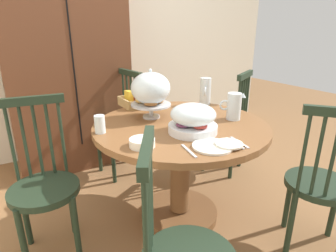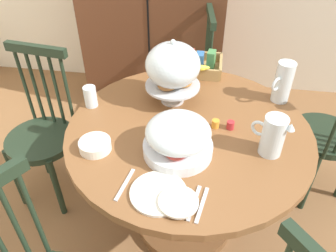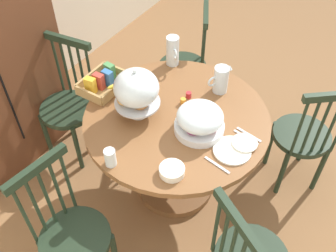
{
  "view_description": "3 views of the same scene",
  "coord_description": "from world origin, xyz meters",
  "px_view_note": "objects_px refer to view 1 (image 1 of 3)",
  "views": [
    {
      "loc": [
        -1.07,
        -1.32,
        1.35
      ],
      "look_at": [
        -0.17,
        0.14,
        0.74
      ],
      "focal_mm": 30.04,
      "sensor_mm": 36.0,
      "label": 1
    },
    {
      "loc": [
        0.01,
        -1.09,
        1.74
      ],
      "look_at": [
        -0.17,
        0.14,
        0.74
      ],
      "focal_mm": 35.81,
      "sensor_mm": 36.0,
      "label": 2
    },
    {
      "loc": [
        -1.55,
        -0.73,
        2.42
      ],
      "look_at": [
        -0.17,
        0.14,
        0.74
      ],
      "focal_mm": 41.46,
      "sensor_mm": 36.0,
      "label": 3
    }
  ],
  "objects_px": {
    "windsor_chair_by_cabinet": "(44,188)",
    "windsor_chair_near_window": "(120,128)",
    "milk_pitcher": "(205,92)",
    "windsor_chair_far_side": "(320,186)",
    "pastry_stand_with_dome": "(151,90)",
    "cereal_bowl": "(142,143)",
    "orange_juice_pitcher": "(234,107)",
    "china_plate_large": "(213,146)",
    "drinking_glass": "(100,124)",
    "wooden_armoire": "(67,67)",
    "dining_table": "(180,153)",
    "cereal_basket": "(141,100)",
    "china_plate_small": "(229,144)",
    "windsor_chair_host_seat": "(226,126)",
    "fruit_platter_covered": "(193,119)"
  },
  "relations": [
    {
      "from": "windsor_chair_near_window",
      "to": "milk_pitcher",
      "type": "relative_size",
      "value": 4.48
    },
    {
      "from": "pastry_stand_with_dome",
      "to": "windsor_chair_far_side",
      "type": "bearing_deg",
      "value": -54.74
    },
    {
      "from": "windsor_chair_near_window",
      "to": "milk_pitcher",
      "type": "height_order",
      "value": "windsor_chair_near_window"
    },
    {
      "from": "orange_juice_pitcher",
      "to": "china_plate_small",
      "type": "height_order",
      "value": "orange_juice_pitcher"
    },
    {
      "from": "drinking_glass",
      "to": "orange_juice_pitcher",
      "type": "bearing_deg",
      "value": -14.31
    },
    {
      "from": "windsor_chair_near_window",
      "to": "fruit_platter_covered",
      "type": "bearing_deg",
      "value": -86.8
    },
    {
      "from": "windsor_chair_near_window",
      "to": "cereal_bowl",
      "type": "distance_m",
      "value": 1.17
    },
    {
      "from": "drinking_glass",
      "to": "milk_pitcher",
      "type": "bearing_deg",
      "value": 11.56
    },
    {
      "from": "windsor_chair_by_cabinet",
      "to": "windsor_chair_near_window",
      "type": "bearing_deg",
      "value": 43.22
    },
    {
      "from": "fruit_platter_covered",
      "to": "drinking_glass",
      "type": "distance_m",
      "value": 0.56
    },
    {
      "from": "windsor_chair_by_cabinet",
      "to": "china_plate_small",
      "type": "xyz_separation_m",
      "value": [
        0.88,
        -0.6,
        0.3
      ]
    },
    {
      "from": "orange_juice_pitcher",
      "to": "china_plate_large",
      "type": "relative_size",
      "value": 0.84
    },
    {
      "from": "windsor_chair_by_cabinet",
      "to": "windsor_chair_far_side",
      "type": "relative_size",
      "value": 1.0
    },
    {
      "from": "dining_table",
      "to": "cereal_bowl",
      "type": "xyz_separation_m",
      "value": [
        -0.39,
        -0.21,
        0.24
      ]
    },
    {
      "from": "windsor_chair_host_seat",
      "to": "milk_pitcher",
      "type": "height_order",
      "value": "windsor_chair_host_seat"
    },
    {
      "from": "china_plate_large",
      "to": "drinking_glass",
      "type": "distance_m",
      "value": 0.69
    },
    {
      "from": "windsor_chair_far_side",
      "to": "drinking_glass",
      "type": "relative_size",
      "value": 8.86
    },
    {
      "from": "windsor_chair_by_cabinet",
      "to": "drinking_glass",
      "type": "distance_m",
      "value": 0.49
    },
    {
      "from": "dining_table",
      "to": "drinking_glass",
      "type": "bearing_deg",
      "value": 167.96
    },
    {
      "from": "cereal_basket",
      "to": "china_plate_large",
      "type": "bearing_deg",
      "value": -93.2
    },
    {
      "from": "pastry_stand_with_dome",
      "to": "dining_table",
      "type": "bearing_deg",
      "value": -63.21
    },
    {
      "from": "windsor_chair_by_cabinet",
      "to": "orange_juice_pitcher",
      "type": "relative_size",
      "value": 5.26
    },
    {
      "from": "windsor_chair_far_side",
      "to": "china_plate_small",
      "type": "distance_m",
      "value": 0.66
    },
    {
      "from": "windsor_chair_near_window",
      "to": "fruit_platter_covered",
      "type": "xyz_separation_m",
      "value": [
        0.06,
        -1.05,
        0.37
      ]
    },
    {
      "from": "fruit_platter_covered",
      "to": "cereal_basket",
      "type": "distance_m",
      "value": 0.72
    },
    {
      "from": "china_plate_small",
      "to": "drinking_glass",
      "type": "height_order",
      "value": "drinking_glass"
    },
    {
      "from": "windsor_chair_near_window",
      "to": "windsor_chair_by_cabinet",
      "type": "relative_size",
      "value": 1.0
    },
    {
      "from": "windsor_chair_near_window",
      "to": "pastry_stand_with_dome",
      "type": "height_order",
      "value": "pastry_stand_with_dome"
    },
    {
      "from": "wooden_armoire",
      "to": "dining_table",
      "type": "xyz_separation_m",
      "value": [
        0.41,
        -1.36,
        -0.47
      ]
    },
    {
      "from": "windsor_chair_far_side",
      "to": "china_plate_large",
      "type": "relative_size",
      "value": 4.43
    },
    {
      "from": "windsor_chair_host_seat",
      "to": "cereal_basket",
      "type": "height_order",
      "value": "windsor_chair_host_seat"
    },
    {
      "from": "drinking_glass",
      "to": "windsor_chair_by_cabinet",
      "type": "bearing_deg",
      "value": 174.54
    },
    {
      "from": "fruit_platter_covered",
      "to": "drinking_glass",
      "type": "relative_size",
      "value": 2.73
    },
    {
      "from": "windsor_chair_near_window",
      "to": "orange_juice_pitcher",
      "type": "relative_size",
      "value": 5.26
    },
    {
      "from": "windsor_chair_far_side",
      "to": "pastry_stand_with_dome",
      "type": "height_order",
      "value": "pastry_stand_with_dome"
    },
    {
      "from": "pastry_stand_with_dome",
      "to": "orange_juice_pitcher",
      "type": "distance_m",
      "value": 0.58
    },
    {
      "from": "fruit_platter_covered",
      "to": "cereal_basket",
      "type": "bearing_deg",
      "value": 89.17
    },
    {
      "from": "china_plate_large",
      "to": "drinking_glass",
      "type": "relative_size",
      "value": 2.0
    },
    {
      "from": "windsor_chair_near_window",
      "to": "milk_pitcher",
      "type": "bearing_deg",
      "value": -46.81
    },
    {
      "from": "orange_juice_pitcher",
      "to": "wooden_armoire",
      "type": "bearing_deg",
      "value": 117.57
    },
    {
      "from": "windsor_chair_near_window",
      "to": "windsor_chair_far_side",
      "type": "distance_m",
      "value": 1.7
    },
    {
      "from": "wooden_armoire",
      "to": "milk_pitcher",
      "type": "height_order",
      "value": "wooden_armoire"
    },
    {
      "from": "windsor_chair_by_cabinet",
      "to": "china_plate_small",
      "type": "relative_size",
      "value": 6.5
    },
    {
      "from": "dining_table",
      "to": "orange_juice_pitcher",
      "type": "distance_m",
      "value": 0.49
    },
    {
      "from": "orange_juice_pitcher",
      "to": "drinking_glass",
      "type": "relative_size",
      "value": 1.68
    },
    {
      "from": "windsor_chair_near_window",
      "to": "fruit_platter_covered",
      "type": "height_order",
      "value": "windsor_chair_near_window"
    },
    {
      "from": "windsor_chair_far_side",
      "to": "cereal_basket",
      "type": "relative_size",
      "value": 3.09
    },
    {
      "from": "cereal_bowl",
      "to": "milk_pitcher",
      "type": "bearing_deg",
      "value": 31.6
    },
    {
      "from": "dining_table",
      "to": "drinking_glass",
      "type": "height_order",
      "value": "drinking_glass"
    },
    {
      "from": "dining_table",
      "to": "cereal_bowl",
      "type": "bearing_deg",
      "value": -151.92
    }
  ]
}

